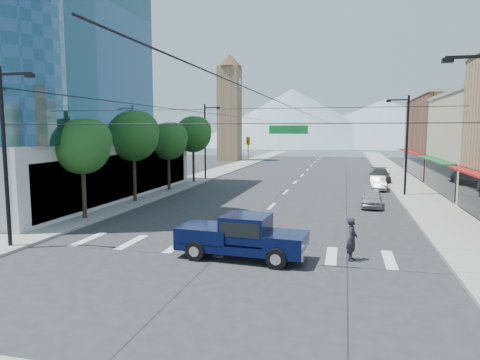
% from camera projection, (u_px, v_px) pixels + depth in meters
% --- Properties ---
extents(ground, '(160.00, 160.00, 0.00)m').
position_uv_depth(ground, '(221.00, 258.00, 19.97)').
color(ground, '#28282B').
rests_on(ground, ground).
extents(sidewalk_left, '(4.00, 120.00, 0.15)m').
position_uv_depth(sidewalk_left, '(220.00, 171.00, 61.39)').
color(sidewalk_left, gray).
rests_on(sidewalk_left, ground).
extents(sidewalk_right, '(4.00, 120.00, 0.15)m').
position_uv_depth(sidewalk_right, '(396.00, 175.00, 55.68)').
color(sidewalk_right, gray).
rests_on(sidewalk_right, ground).
extents(shop_far, '(12.00, 18.00, 10.00)m').
position_uv_depth(shop_far, '(466.00, 138.00, 53.20)').
color(shop_far, brown).
rests_on(shop_far, ground).
extents(clock_tower, '(4.80, 4.80, 20.40)m').
position_uv_depth(clock_tower, '(229.00, 106.00, 82.46)').
color(clock_tower, '#8C6B4C').
rests_on(clock_tower, ground).
extents(mountain_left, '(80.00, 80.00, 22.00)m').
position_uv_depth(mountain_left, '(292.00, 117.00, 166.92)').
color(mountain_left, gray).
rests_on(mountain_left, ground).
extents(mountain_right, '(90.00, 90.00, 18.00)m').
position_uv_depth(mountain_right, '(384.00, 122.00, 168.46)').
color(mountain_right, gray).
rests_on(mountain_right, ground).
extents(tree_near, '(3.65, 3.64, 6.71)m').
position_uv_depth(tree_near, '(85.00, 145.00, 27.91)').
color(tree_near, black).
rests_on(tree_near, ground).
extents(tree_midnear, '(4.09, 4.09, 7.52)m').
position_uv_depth(tree_midnear, '(135.00, 134.00, 34.59)').
color(tree_midnear, black).
rests_on(tree_midnear, ground).
extents(tree_midfar, '(3.65, 3.64, 6.71)m').
position_uv_depth(tree_midfar, '(170.00, 140.00, 41.41)').
color(tree_midfar, black).
rests_on(tree_midfar, ground).
extents(tree_far, '(4.09, 4.09, 7.52)m').
position_uv_depth(tree_far, '(195.00, 133.00, 48.09)').
color(tree_far, black).
rests_on(tree_far, ground).
extents(signal_rig, '(21.80, 0.20, 9.00)m').
position_uv_depth(signal_rig, '(218.00, 160.00, 18.42)').
color(signal_rig, black).
rests_on(signal_rig, ground).
extents(lamp_pole_nw, '(2.00, 0.25, 9.00)m').
position_uv_depth(lamp_pole_nw, '(206.00, 139.00, 50.87)').
color(lamp_pole_nw, black).
rests_on(lamp_pole_nw, ground).
extents(lamp_pole_ne, '(2.00, 0.25, 9.00)m').
position_uv_depth(lamp_pole_ne, '(405.00, 141.00, 38.07)').
color(lamp_pole_ne, black).
rests_on(lamp_pole_ne, ground).
extents(pickup_truck, '(6.23, 2.75, 2.06)m').
position_uv_depth(pickup_truck, '(241.00, 236.00, 19.78)').
color(pickup_truck, '#070E34').
rests_on(pickup_truck, ground).
extents(pedestrian, '(0.60, 0.80, 1.98)m').
position_uv_depth(pedestrian, '(352.00, 239.00, 19.46)').
color(pedestrian, black).
rests_on(pedestrian, ground).
extents(parked_car_near, '(1.83, 4.00, 1.33)m').
position_uv_depth(parked_car_near, '(372.00, 199.00, 33.02)').
color(parked_car_near, '#9F9FA3').
rests_on(parked_car_near, ground).
extents(parked_car_mid, '(1.50, 4.19, 1.37)m').
position_uv_depth(parked_car_mid, '(378.00, 183.00, 42.63)').
color(parked_car_mid, '#BABABA').
rests_on(parked_car_mid, ground).
extents(parked_car_far, '(2.37, 5.51, 1.58)m').
position_uv_depth(parked_car_far, '(380.00, 175.00, 48.77)').
color(parked_car_far, '#333335').
rests_on(parked_car_far, ground).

